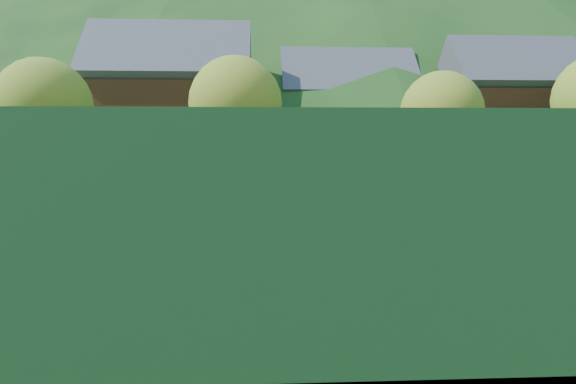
{
  "coord_description": "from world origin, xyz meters",
  "views": [
    {
      "loc": [
        -2.32,
        -15.6,
        2.81
      ],
      "look_at": [
        -1.47,
        0.0,
        1.16
      ],
      "focal_mm": 32.0,
      "sensor_mm": 36.0,
      "label": 1
    }
  ],
  "objects": [
    {
      "name": "ground",
      "position": [
        0.0,
        0.0,
        0.0
      ],
      "size": [
        400.0,
        400.0,
        0.0
      ],
      "primitive_type": "plane",
      "color": "#2B531A",
      "rests_on": "ground"
    },
    {
      "name": "clay_court",
      "position": [
        0.0,
        0.0,
        0.01
      ],
      "size": [
        40.0,
        24.0,
        0.02
      ],
      "primitive_type": "cube",
      "color": "#CA4E20",
      "rests_on": "ground"
    },
    {
      "name": "coach",
      "position": [
        -4.32,
        -1.47,
        1.0
      ],
      "size": [
        0.78,
        0.59,
        1.95
      ],
      "primitive_type": "imported",
      "rotation": [
        0.0,
        0.0,
        0.18
      ],
      "color": "navy",
      "rests_on": "clay_court"
    },
    {
      "name": "student_a",
      "position": [
        0.8,
        1.72,
        0.81
      ],
      "size": [
        0.94,
        0.86,
        1.58
      ],
      "primitive_type": "imported",
      "rotation": [
        0.0,
        0.0,
        3.56
      ],
      "color": "#CE4612",
      "rests_on": "clay_court"
    },
    {
      "name": "student_b",
      "position": [
        2.22,
        2.66,
        0.68
      ],
      "size": [
        0.79,
        0.37,
        1.32
      ],
      "primitive_type": "imported",
      "rotation": [
        0.0,
        0.0,
        3.2
      ],
      "color": "#E75614",
      "rests_on": "clay_court"
    },
    {
      "name": "student_c",
      "position": [
        7.18,
        1.99,
        0.69
      ],
      "size": [
        0.76,
        0.64,
        1.34
      ],
      "primitive_type": "imported",
      "rotation": [
        0.0,
        0.0,
        2.76
      ],
      "color": "#D94D13",
      "rests_on": "clay_court"
    },
    {
      "name": "student_d",
      "position": [
        8.84,
        1.84,
        0.67
      ],
      "size": [
        0.96,
        0.76,
        1.31
      ],
      "primitive_type": "imported",
      "rotation": [
        0.0,
        0.0,
        3.52
      ],
      "color": "#D35F12",
      "rests_on": "clay_court"
    },
    {
      "name": "tennis_ball_0",
      "position": [
        -8.0,
        -1.36,
        0.05
      ],
      "size": [
        0.07,
        0.07,
        0.07
      ],
      "primitive_type": "sphere",
      "color": "#CDD824",
      "rests_on": "clay_court"
    },
    {
      "name": "tennis_ball_1",
      "position": [
        -6.22,
        -0.96,
        0.05
      ],
      "size": [
        0.07,
        0.07,
        0.07
      ],
      "primitive_type": "sphere",
      "color": "#CDD824",
      "rests_on": "clay_court"
    },
    {
      "name": "tennis_ball_3",
      "position": [
        -7.19,
        -1.39,
        0.05
      ],
      "size": [
        0.07,
        0.07,
        0.07
      ],
      "primitive_type": "sphere",
      "color": "#CDD824",
      "rests_on": "clay_court"
    },
    {
      "name": "tennis_ball_4",
      "position": [
        -7.34,
        -2.2,
        0.05
      ],
      "size": [
        0.07,
        0.07,
        0.07
      ],
      "primitive_type": "sphere",
      "color": "#CDD824",
      "rests_on": "clay_court"
    },
    {
      "name": "tennis_ball_5",
      "position": [
        2.47,
        -3.31,
        0.05
      ],
      "size": [
        0.07,
        0.07,
        0.07
      ],
      "primitive_type": "sphere",
      "color": "#CDD824",
      "rests_on": "clay_court"
    },
    {
      "name": "tennis_ball_6",
      "position": [
        -0.18,
        -3.83,
        0.05
      ],
      "size": [
        0.07,
        0.07,
        0.07
      ],
      "primitive_type": "sphere",
      "color": "#CDD824",
      "rests_on": "clay_court"
    },
    {
      "name": "tennis_ball_7",
      "position": [
        -5.75,
        -1.5,
        0.05
      ],
      "size": [
        0.07,
        0.07,
        0.07
      ],
      "primitive_type": "sphere",
      "color": "#CDD824",
      "rests_on": "clay_court"
    },
    {
      "name": "tennis_ball_8",
      "position": [
        -5.7,
        -5.39,
        0.05
      ],
      "size": [
        0.07,
        0.07,
        0.07
      ],
      "primitive_type": "sphere",
      "color": "#CDD824",
      "rests_on": "clay_court"
    },
    {
      "name": "tennis_ball_9",
      "position": [
        -4.75,
        -3.64,
        0.05
      ],
      "size": [
        0.07,
        0.07,
        0.07
      ],
      "primitive_type": "sphere",
      "color": "#CDD824",
      "rests_on": "clay_court"
    },
    {
      "name": "tennis_ball_10",
      "position": [
        -6.27,
        -2.84,
        0.05
      ],
      "size": [
        0.07,
        0.07,
        0.07
      ],
      "primitive_type": "sphere",
      "color": "#CDD824",
      "rests_on": "clay_court"
    },
    {
      "name": "tennis_ball_11",
      "position": [
        -3.27,
        -1.08,
        0.05
      ],
      "size": [
        0.07,
        0.07,
        0.07
      ],
      "primitive_type": "sphere",
      "color": "#CDD824",
      "rests_on": "clay_court"
    },
    {
      "name": "tennis_ball_12",
      "position": [
        0.8,
        -0.97,
        0.05
      ],
      "size": [
        0.07,
        0.07,
        0.07
      ],
      "primitive_type": "sphere",
      "color": "#CDD824",
      "rests_on": "clay_court"
    },
    {
      "name": "tennis_ball_13",
      "position": [
        -6.04,
        -6.85,
        0.05
      ],
      "size": [
        0.07,
        0.07,
        0.07
      ],
      "primitive_type": "sphere",
      "color": "#CDD824",
      "rests_on": "clay_court"
    },
    {
      "name": "tennis_ball_14",
      "position": [
        0.87,
        -7.26,
        0.05
      ],
      "size": [
        0.07,
        0.07,
        0.07
      ],
      "primitive_type": "sphere",
      "color": "#CDD824",
      "rests_on": "clay_court"
    },
    {
      "name": "tennis_ball_16",
      "position": [
        -5.48,
        -5.5,
        0.05
      ],
      "size": [
        0.07,
        0.07,
        0.07
      ],
      "primitive_type": "sphere",
      "color": "#CDD824",
      "rests_on": "clay_court"
    },
    {
      "name": "tennis_ball_17",
      "position": [
        -6.46,
        -3.38,
        0.05
      ],
      "size": [
        0.07,
        0.07,
        0.07
      ],
      "primitive_type": "sphere",
      "color": "#CDD824",
      "rests_on": "clay_court"
    },
    {
      "name": "court_lines",
      "position": [
        0.0,
        0.0,
        0.02
      ],
      "size": [
        23.83,
        11.03,
        0.0
      ],
      "color": "white",
      "rests_on": "clay_court"
    },
    {
      "name": "tennis_net",
      "position": [
        0.0,
        0.0,
        0.52
      ],
      "size": [
        0.1,
        12.07,
        1.1
      ],
      "color": "black",
      "rests_on": "clay_court"
    },
    {
      "name": "perimeter_fence",
      "position": [
        0.0,
        0.0,
        1.27
      ],
      "size": [
        40.4,
        24.24,
        3.0
      ],
      "color": "#15311C",
      "rests_on": "clay_court"
    },
    {
      "name": "ball_hopper",
      "position": [
        -5.6,
        -4.81,
        0.77
      ],
      "size": [
        0.57,
        0.57,
        1.0
      ],
      "color": "black",
      "rests_on": "clay_court"
    },
    {
      "name": "chalet_left",
      "position": [
        -10.0,
        30.0,
        5.65
      ],
      "size": [
        13.8,
        9.93,
        12.92
      ],
      "color": "beige",
      "rests_on": "ground"
    },
    {
      "name": "chalet_mid",
      "position": [
        6.0,
        34.0,
        4.99
      ],
      "size": [
        12.65,
        8.82,
        11.45
      ],
      "color": "beige",
      "rests_on": "ground"
    },
    {
      "name": "chalet_right",
      "position": [
        20.0,
        30.0,
        5.26
      ],
      "size": [
        11.5,
        8.82,
        11.91
      ],
      "color": "beige",
      "rests_on": "ground"
    },
    {
      "name": "tree_a",
      "position": [
        -16.0,
        18.0,
        4.87
      ],
      "size": [
        6.0,
        6.0,
        7.88
      ],
      "color": "#3E2718",
      "rests_on": "ground"
    },
    {
      "name": "tree_b",
      "position": [
        -4.0,
        20.0,
        5.19
      ],
      "size": [
        6.4,
        6.4,
        8.4
      ],
      "color": "#41271A",
      "rests_on": "ground"
    },
    {
      "name": "tree_c",
      "position": [
        10.0,
        19.0,
        4.54
      ],
      "size": [
        5.6,
        5.6,
        7.35
      ],
      "color": "#3D2618",
      "rests_on": "ground"
    }
  ]
}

